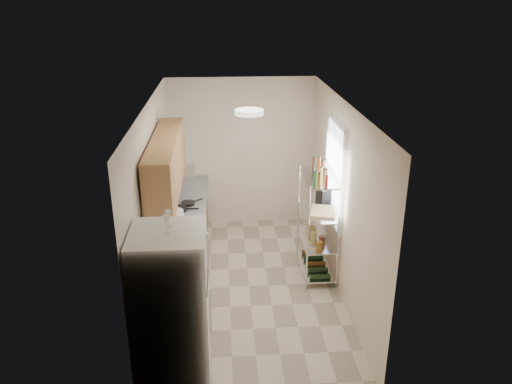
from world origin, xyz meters
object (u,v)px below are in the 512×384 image
Objects in this scene: frying_pan_large at (178,209)px; espresso_machine at (323,195)px; refrigerator at (173,311)px; cutting_board at (323,212)px; rice_cooker at (175,217)px.

frying_pan_large is 1.07× the size of espresso_machine.
espresso_machine is (2.00, 2.36, 0.25)m from refrigerator.
frying_pan_large is 2.14m from espresso_machine.
frying_pan_large is 0.61× the size of cutting_board.
rice_cooker reaches higher than cutting_board.
refrigerator is 2.80m from cutting_board.
frying_pan_large is (0.00, 0.44, -0.07)m from rice_cooker.
refrigerator reaches higher than rice_cooker.
rice_cooker is 0.54× the size of cutting_board.
refrigerator is 7.40× the size of rice_cooker.
refrigerator is 2.49m from frying_pan_large.
refrigerator is at bearing -133.65° from cutting_board.
rice_cooker is 0.45m from frying_pan_large.
cutting_board is at bearing -0.74° from rice_cooker.
frying_pan_large is at bearing 89.39° from rice_cooker.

